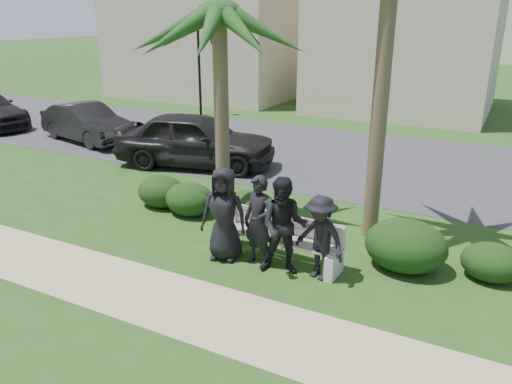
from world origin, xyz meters
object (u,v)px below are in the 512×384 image
man_c (284,226)px  palm_left (219,15)px  man_a (224,214)px  man_b (259,221)px  car_a (195,140)px  car_b (87,123)px  park_bench (278,241)px  street_lamp (199,50)px  man_d (320,238)px

man_c → palm_left: size_ratio=0.34×
man_a → man_c: 1.25m
man_b → car_a: man_b is taller
palm_left → car_b: 10.01m
park_bench → car_b: (-10.34, 5.39, 0.30)m
park_bench → man_a: 1.16m
street_lamp → car_a: 8.64m
car_a → street_lamp: bearing=18.6°
palm_left → car_a: (-2.96, 3.26, -3.61)m
car_a → man_c: bearing=-147.2°
man_a → park_bench: bearing=9.7°
street_lamp → palm_left: bearing=-54.2°
man_b → park_bench: bearing=64.3°
man_a → palm_left: 4.06m
man_a → man_d: (1.89, 0.11, -0.13)m
park_bench → man_c: size_ratio=1.38×
street_lamp → park_bench: 15.22m
street_lamp → man_d: bearing=-48.9°
man_b → car_a: 6.79m
park_bench → car_a: size_ratio=0.51×
man_a → man_d: 1.90m
man_d → man_c: bearing=-152.3°
street_lamp → car_b: (-0.87, -6.25, -2.25)m
man_c → man_d: size_ratio=1.16×
man_c → park_bench: bearing=110.3°
car_b → man_c: bearing=-105.5°
man_d → car_a: 7.64m
man_b → man_d: bearing=15.8°
park_bench → palm_left: (-2.01, 1.31, 4.06)m
street_lamp → man_b: size_ratio=2.45×
street_lamp → car_a: bearing=-57.5°
man_c → car_a: 7.23m
man_d → car_a: (-5.90, 4.85, 0.06)m
man_a → car_a: man_a is taller
car_b → street_lamp: bearing=5.1°
park_bench → man_a: man_a is taller
man_b → street_lamp: bearing=141.1°
park_bench → man_c: 0.70m
park_bench → man_d: bearing=-13.6°
park_bench → man_d: man_d is taller
street_lamp → man_b: 15.24m
car_b → man_a: bearing=-108.6°
man_a → palm_left: size_ratio=0.34×
park_bench → man_a: (-0.97, -0.38, 0.52)m
man_c → palm_left: 4.55m
park_bench → car_a: 6.77m
car_b → park_bench: bearing=-104.5°
park_bench → car_a: car_a is taller
man_b → man_c: (0.55, -0.06, 0.03)m
man_d → park_bench: bearing=-178.4°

